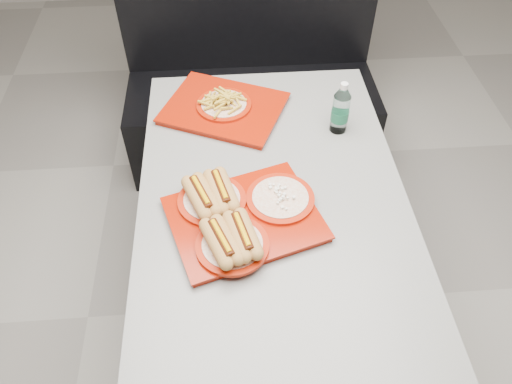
{
  "coord_description": "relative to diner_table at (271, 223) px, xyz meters",
  "views": [
    {
      "loc": [
        -0.14,
        -1.14,
        1.99
      ],
      "look_at": [
        -0.06,
        -0.07,
        0.83
      ],
      "focal_mm": 35.0,
      "sensor_mm": 36.0,
      "label": 1
    }
  ],
  "objects": [
    {
      "name": "diner_table",
      "position": [
        0.0,
        0.0,
        0.0
      ],
      "size": [
        0.92,
        1.42,
        0.75
      ],
      "color": "black",
      "rests_on": "ground"
    },
    {
      "name": "water_bottle",
      "position": [
        0.28,
        0.31,
        0.26
      ],
      "size": [
        0.07,
        0.07,
        0.21
      ],
      "rotation": [
        0.0,
        0.0,
        -0.42
      ],
      "color": "silver",
      "rests_on": "diner_table"
    },
    {
      "name": "tray_near",
      "position": [
        -0.12,
        -0.13,
        0.2
      ],
      "size": [
        0.55,
        0.48,
        0.1
      ],
      "rotation": [
        0.0,
        0.0,
        0.3
      ],
      "color": "#8F1503",
      "rests_on": "diner_table"
    },
    {
      "name": "tray_far",
      "position": [
        -0.15,
        0.45,
        0.19
      ],
      "size": [
        0.55,
        0.5,
        0.09
      ],
      "rotation": [
        0.0,
        0.0,
        -0.42
      ],
      "color": "#8F1503",
      "rests_on": "diner_table"
    },
    {
      "name": "booth_bench",
      "position": [
        0.0,
        1.09,
        -0.18
      ],
      "size": [
        1.3,
        0.57,
        1.35
      ],
      "color": "black",
      "rests_on": "ground"
    },
    {
      "name": "ground",
      "position": [
        0.0,
        0.0,
        -0.58
      ],
      "size": [
        6.0,
        6.0,
        0.0
      ],
      "primitive_type": "plane",
      "color": "gray",
      "rests_on": "ground"
    }
  ]
}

